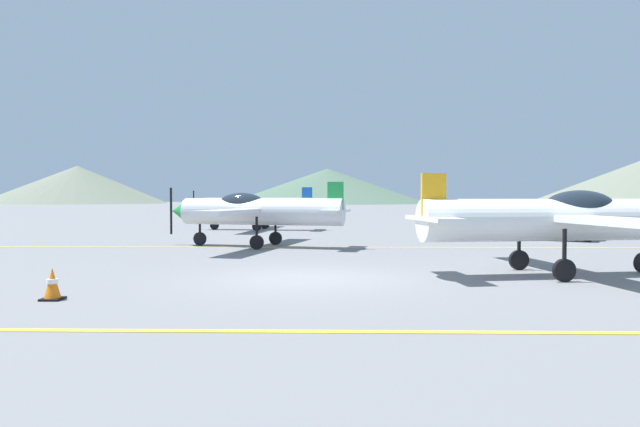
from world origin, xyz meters
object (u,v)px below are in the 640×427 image
car_sedan (571,220)px  traffic_cone_front (52,284)px  airplane_near (558,218)px  airplane_far (253,206)px  airplane_mid (255,211)px

car_sedan → traffic_cone_front: (-15.92, -15.07, -0.56)m
traffic_cone_front → airplane_near: bearing=17.9°
airplane_far → car_sedan: size_ratio=1.77×
airplane_far → car_sedan: (15.28, -6.28, -0.52)m
airplane_far → airplane_near: bearing=-61.2°
airplane_mid → car_sedan: airplane_mid is taller
airplane_mid → traffic_cone_front: (-2.22, -10.75, -1.08)m
airplane_mid → car_sedan: 14.38m
airplane_mid → car_sedan: (13.70, 4.32, -0.52)m
airplane_far → car_sedan: 16.53m
airplane_near → airplane_mid: (-8.31, 7.36, 0.00)m
airplane_near → traffic_cone_front: airplane_near is taller
airplane_near → airplane_far: (-9.89, 17.96, 0.00)m
airplane_near → airplane_mid: bearing=138.5°
car_sedan → airplane_far: bearing=157.7°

